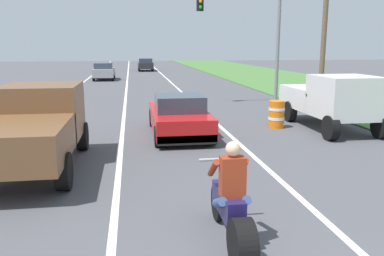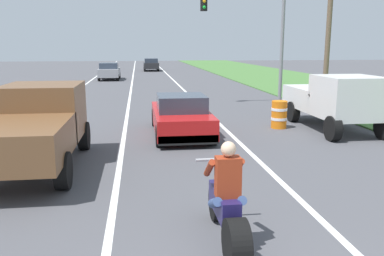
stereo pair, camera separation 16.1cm
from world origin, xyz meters
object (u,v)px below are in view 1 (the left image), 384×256
object	(u,v)px
distant_car_far_ahead	(104,71)
traffic_light_mast_near	(252,25)
motorcycle_with_rider	(232,209)
pickup_truck_right_shoulder_white	(331,98)
distant_car_further_ahead	(146,64)
pickup_truck_left_lane_brown	(35,124)
construction_barrel_nearest	(276,114)
sports_car_red	(179,116)

from	to	relation	value
distant_car_far_ahead	traffic_light_mast_near	bearing A→B (deg)	-62.43
motorcycle_with_rider	distant_car_far_ahead	bearing A→B (deg)	96.96
motorcycle_with_rider	pickup_truck_right_shoulder_white	size ratio (longest dim) A/B	0.46
motorcycle_with_rider	distant_car_further_ahead	xyz separation A→B (m)	(0.32, 43.88, 0.18)
pickup_truck_left_lane_brown	construction_barrel_nearest	bearing A→B (deg)	27.67
sports_car_red	distant_car_further_ahead	xyz separation A→B (m)	(0.19, 36.11, 0.14)
construction_barrel_nearest	distant_car_further_ahead	xyz separation A→B (m)	(-3.49, 35.45, 0.27)
sports_car_red	distant_car_further_ahead	size ratio (longest dim) A/B	1.08
pickup_truck_right_shoulder_white	distant_car_far_ahead	bearing A→B (deg)	112.20
traffic_light_mast_near	construction_barrel_nearest	bearing A→B (deg)	-98.19
pickup_truck_right_shoulder_white	distant_car_far_ahead	size ratio (longest dim) A/B	1.20
motorcycle_with_rider	sports_car_red	xyz separation A→B (m)	(0.14, 7.77, 0.04)
traffic_light_mast_near	distant_car_further_ahead	bearing A→B (deg)	98.63
sports_car_red	distant_car_far_ahead	bearing A→B (deg)	99.56
distant_car_far_ahead	sports_car_red	bearing A→B (deg)	-80.44
distant_car_far_ahead	construction_barrel_nearest	bearing A→B (deg)	-71.50
distant_car_far_ahead	distant_car_further_ahead	xyz separation A→B (m)	(4.13, 12.69, 0.00)
pickup_truck_right_shoulder_white	construction_barrel_nearest	bearing A→B (deg)	166.01
pickup_truck_left_lane_brown	distant_car_far_ahead	distance (m)	26.72
construction_barrel_nearest	pickup_truck_left_lane_brown	bearing A→B (deg)	-152.33
motorcycle_with_rider	pickup_truck_left_lane_brown	world-z (taller)	pickup_truck_left_lane_brown
pickup_truck_right_shoulder_white	construction_barrel_nearest	world-z (taller)	pickup_truck_right_shoulder_white
distant_car_further_ahead	pickup_truck_left_lane_brown	bearing A→B (deg)	-95.88
sports_car_red	motorcycle_with_rider	bearing A→B (deg)	-91.01
construction_barrel_nearest	distant_car_far_ahead	world-z (taller)	distant_car_far_ahead
sports_car_red	pickup_truck_left_lane_brown	bearing A→B (deg)	-139.61
motorcycle_with_rider	sports_car_red	size ratio (longest dim) A/B	0.51
pickup_truck_left_lane_brown	construction_barrel_nearest	size ratio (longest dim) A/B	4.80
pickup_truck_left_lane_brown	distant_car_far_ahead	world-z (taller)	pickup_truck_left_lane_brown
motorcycle_with_rider	distant_car_far_ahead	world-z (taller)	motorcycle_with_rider
motorcycle_with_rider	sports_car_red	world-z (taller)	motorcycle_with_rider
distant_car_far_ahead	motorcycle_with_rider	bearing A→B (deg)	-83.04
distant_car_far_ahead	distant_car_further_ahead	size ratio (longest dim) A/B	1.00
distant_car_far_ahead	pickup_truck_right_shoulder_white	bearing A→B (deg)	-67.80
sports_car_red	distant_car_far_ahead	distance (m)	23.75
pickup_truck_right_shoulder_white	distant_car_far_ahead	xyz separation A→B (m)	(-9.48, 23.22, -0.33)
distant_car_further_ahead	construction_barrel_nearest	bearing A→B (deg)	-84.38
motorcycle_with_rider	pickup_truck_right_shoulder_white	xyz separation A→B (m)	(5.67, 7.97, 0.51)
distant_car_far_ahead	distant_car_further_ahead	distance (m)	13.34
pickup_truck_left_lane_brown	traffic_light_mast_near	xyz separation A→B (m)	(8.47, 10.36, 2.89)
traffic_light_mast_near	distant_car_further_ahead	xyz separation A→B (m)	(-4.41, 29.04, -3.22)
construction_barrel_nearest	distant_car_far_ahead	xyz separation A→B (m)	(-7.62, 22.76, 0.27)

